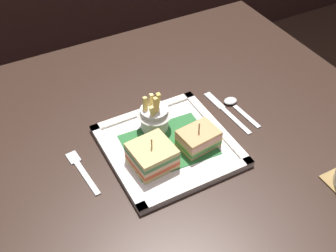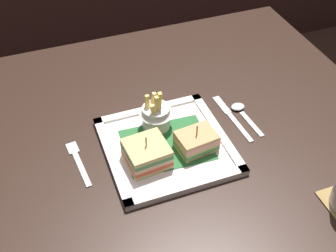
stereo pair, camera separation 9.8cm
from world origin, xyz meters
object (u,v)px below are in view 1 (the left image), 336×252
at_px(fries_cup, 154,115).
at_px(spoon, 234,105).
at_px(sandwich_half_left, 152,156).
at_px(dining_table, 167,159).
at_px(square_plate, 169,146).
at_px(knife, 225,111).
at_px(fork, 82,170).
at_px(sandwich_half_right, 198,139).

xyz_separation_m(fries_cup, spoon, (0.22, -0.02, -0.05)).
bearing_deg(sandwich_half_left, dining_table, 46.28).
distance_m(sandwich_half_left, fries_cup, 0.12).
xyz_separation_m(square_plate, knife, (0.19, 0.05, -0.00)).
bearing_deg(knife, fries_cup, 173.96).
height_order(fries_cup, knife, fries_cup).
height_order(fries_cup, fork, fries_cup).
bearing_deg(sandwich_half_left, knife, 18.06).
bearing_deg(knife, dining_table, 176.73).
relative_size(dining_table, fries_cup, 10.28).
height_order(sandwich_half_right, knife, sandwich_half_right).
xyz_separation_m(square_plate, fork, (-0.20, 0.03, -0.00)).
xyz_separation_m(dining_table, spoon, (0.19, -0.01, 0.11)).
distance_m(knife, spoon, 0.03).
bearing_deg(sandwich_half_left, square_plate, 29.76).
distance_m(sandwich_half_right, fork, 0.27).
distance_m(square_plate, sandwich_half_left, 0.07).
relative_size(knife, spoon, 1.42).
relative_size(square_plate, spoon, 2.20).
xyz_separation_m(dining_table, sandwich_half_left, (-0.08, -0.09, 0.14)).
relative_size(fork, knife, 0.80).
height_order(square_plate, knife, square_plate).
xyz_separation_m(sandwich_half_left, fork, (-0.14, 0.06, -0.03)).
bearing_deg(spoon, fork, -177.25).
relative_size(sandwich_half_left, fork, 0.67).
xyz_separation_m(fork, spoon, (0.42, 0.02, 0.00)).
relative_size(sandwich_half_right, fries_cup, 0.87).
xyz_separation_m(dining_table, fork, (-0.23, -0.02, 0.11)).
bearing_deg(dining_table, fork, -173.68).
distance_m(dining_table, sandwich_half_left, 0.19).
distance_m(dining_table, fork, 0.25).
bearing_deg(fries_cup, knife, -6.04).
bearing_deg(fries_cup, spoon, -4.13).
bearing_deg(sandwich_half_right, fries_cup, 121.14).
relative_size(dining_table, spoon, 8.55).
xyz_separation_m(fries_cup, fork, (-0.20, -0.04, -0.05)).
bearing_deg(fries_cup, fork, -169.70).
relative_size(sandwich_half_left, sandwich_half_right, 1.04).
height_order(sandwich_half_left, sandwich_half_right, sandwich_half_left).
bearing_deg(square_plate, spoon, 13.09).
xyz_separation_m(sandwich_half_right, fork, (-0.26, 0.06, -0.03)).
bearing_deg(fries_cup, sandwich_half_left, -119.36).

